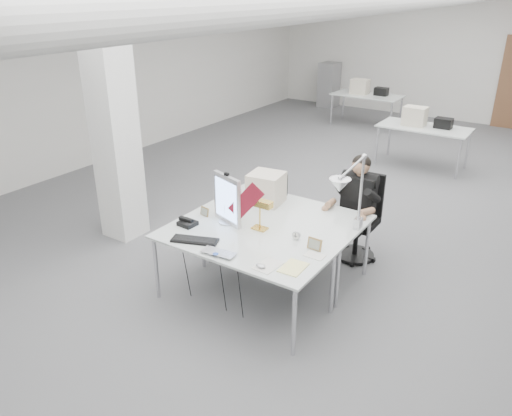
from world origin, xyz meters
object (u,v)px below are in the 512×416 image
Objects in this scene: seated_person at (359,191)px; laptop at (216,255)px; office_chair at (358,215)px; beige_monitor at (266,188)px; desk_phone at (188,223)px; bankers_lamp at (260,214)px; architect_lamp at (351,200)px; monitor at (227,199)px; desk_main at (242,243)px.

seated_person reaches higher than laptop.
office_chair reaches higher than beige_monitor.
beige_monitor is at bearing 73.82° from desk_phone.
beige_monitor is (-0.91, -0.63, 0.36)m from office_chair.
office_chair is 1.44m from bankers_lamp.
office_chair is 1.15m from architect_lamp.
monitor is at bearing -130.59° from seated_person.
architect_lamp reaches higher than seated_person.
architect_lamp is at bearing -76.57° from seated_person.
architect_lamp is (0.86, 0.33, 0.24)m from bankers_lamp.
desk_phone is (-0.69, -0.35, -0.16)m from bankers_lamp.
bankers_lamp is (-0.58, -1.27, 0.36)m from office_chair.
office_chair is 2.08m from desk_phone.
seated_person is 2.75× the size of bankers_lamp.
desk_main is 1.72m from office_chair.
monitor is 1.30m from architect_lamp.
desk_phone is at bearing -152.64° from bankers_lamp.
desk_phone is (-1.28, -1.58, -0.12)m from seated_person.
beige_monitor is 1.25m from architect_lamp.
desk_main is 4.73× the size of beige_monitor.
laptop reaches higher than desk_main.
laptop is (-0.61, -2.00, 0.19)m from office_chair.
office_chair is at bearing 70.31° from desk_main.
office_chair is 1.70m from monitor.
monitor is 1.57× the size of laptop.
seated_person is at bearing -93.60° from office_chair.
architect_lamp reaches higher than monitor.
seated_person is at bearing 64.90° from bankers_lamp.
monitor is at bearing 143.54° from desk_main.
beige_monitor is (0.36, 0.99, 0.16)m from desk_phone.
bankers_lamp is (0.38, 0.05, -0.09)m from monitor.
desk_phone reaches higher than desk_main.
seated_person is at bearing 66.65° from laptop.
architect_lamp reaches higher than beige_monitor.
seated_person is (0.00, -0.05, 0.32)m from office_chair.
monitor is 1.51× the size of bankers_lamp.
monitor is at bearing 47.53° from desk_phone.
beige_monitor is at bearing -169.73° from architect_lamp.
seated_person reaches higher than desk_main.
architect_lamp is (0.88, 1.06, 0.40)m from laptop.
beige_monitor is (-0.34, 0.98, 0.19)m from desk_main.
bankers_lamp is (0.03, 0.72, 0.17)m from laptop.
bankers_lamp is at bearing 30.85° from desk_phone.
bankers_lamp is 0.72m from beige_monitor.
desk_main is at bearing 79.41° from laptop.
office_chair is 2.10m from laptop.
office_chair is at bearing 67.05° from laptop.
architect_lamp is at bearing 21.58° from bankers_lamp.
monitor reaches higher than laptop.
monitor is 3.02× the size of desk_phone.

